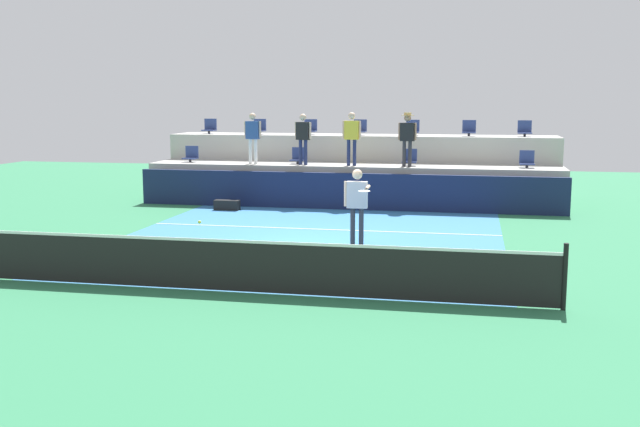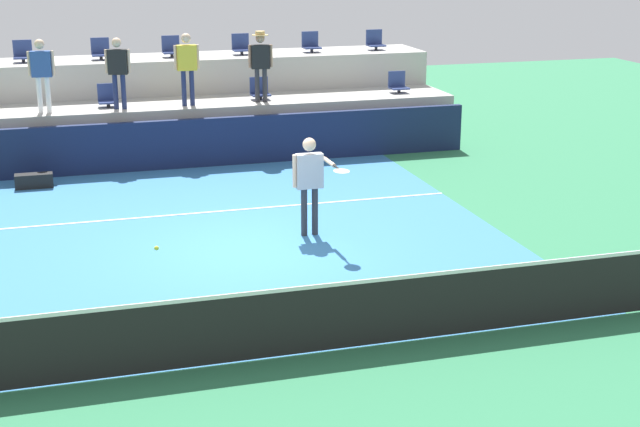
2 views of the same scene
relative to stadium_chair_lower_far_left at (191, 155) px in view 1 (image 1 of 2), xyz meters
name	(u,v)px [view 1 (image 1 of 2)]	position (x,y,z in m)	size (l,w,h in m)	color
ground_plane	(300,248)	(5.37, -7.23, -1.46)	(40.00, 40.00, 0.00)	#2D754C
court_inner_paint	(309,239)	(5.37, -6.23, -1.46)	(9.00, 10.00, 0.01)	teal
court_service_line	(321,229)	(5.37, -4.83, -1.46)	(9.00, 0.06, 0.00)	white
tennis_net	(246,264)	(5.37, -11.23, -0.97)	(10.48, 0.08, 1.07)	black
sponsor_backboard	(345,191)	(5.37, -1.23, -0.91)	(13.00, 0.16, 1.10)	#141E42
seating_tier_lower	(352,184)	(5.37, 0.07, -0.84)	(13.00, 1.80, 1.25)	#ADAAA3
seating_tier_upper	(360,166)	(5.37, 1.87, -0.41)	(13.00, 1.80, 2.10)	#ADAAA3
stadium_chair_lower_far_left	(191,155)	(0.00, 0.00, 0.00)	(0.44, 0.40, 0.52)	#2D2D33
stadium_chair_lower_left	(298,157)	(3.64, 0.00, 0.00)	(0.44, 0.40, 0.52)	#2D2D33
stadium_chair_lower_right	(410,159)	(7.19, 0.00, 0.00)	(0.44, 0.40, 0.52)	#2D2D33
stadium_chair_lower_far_right	(527,161)	(10.71, 0.00, 0.00)	(0.44, 0.40, 0.52)	#2D2D33
stadium_chair_upper_far_left	(210,127)	(0.02, 1.80, 0.85)	(0.44, 0.40, 0.52)	#2D2D33
stadium_chair_upper_left	(259,128)	(1.82, 1.80, 0.85)	(0.44, 0.40, 0.52)	#2D2D33
stadium_chair_upper_mid_left	(310,128)	(3.64, 1.80, 0.85)	(0.44, 0.40, 0.52)	#2D2D33
stadium_chair_upper_center	(360,129)	(5.35, 1.80, 0.85)	(0.44, 0.40, 0.52)	#2D2D33
stadium_chair_upper_mid_right	(413,129)	(7.12, 1.80, 0.85)	(0.44, 0.40, 0.52)	#2D2D33
stadium_chair_upper_right	(469,129)	(8.97, 1.80, 0.85)	(0.44, 0.40, 0.52)	#2D2D33
stadium_chair_upper_far_right	(525,130)	(10.73, 1.80, 0.85)	(0.44, 0.40, 0.52)	#2D2D33
tennis_player	(357,199)	(6.59, -6.70, -0.40)	(0.73, 1.19, 1.73)	#2D2D33
spectator_in_grey	(253,134)	(2.25, -0.38, 0.75)	(0.57, 0.24, 1.62)	white
spectator_leaning_on_rail	(303,135)	(3.88, -0.38, 0.74)	(0.57, 0.27, 1.60)	navy
spectator_in_white	(352,134)	(5.43, -0.38, 0.77)	(0.58, 0.22, 1.65)	navy
spectator_with_hat	(407,134)	(7.14, -0.38, 0.78)	(0.57, 0.43, 1.65)	#2D2D33
tennis_ball	(200,222)	(3.69, -9.01, -0.65)	(0.07, 0.07, 0.07)	#CCE033
equipment_bag	(227,205)	(1.92, -2.08, -1.31)	(0.76, 0.28, 0.30)	black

